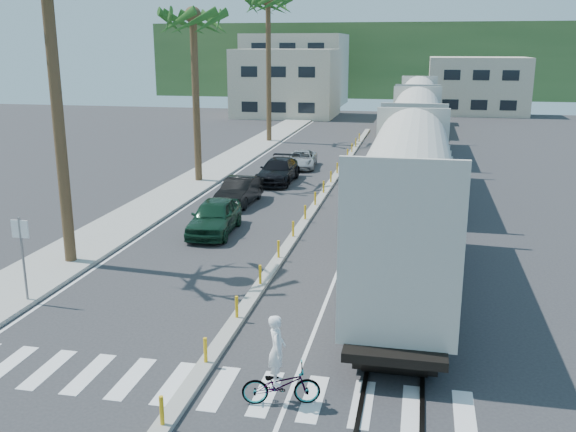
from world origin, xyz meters
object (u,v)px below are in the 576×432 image
at_px(cyclist, 280,376).
at_px(car_lead, 215,216).
at_px(street_sign, 22,247).
at_px(car_second, 239,191).

bearing_deg(cyclist, car_lead, 10.25).
bearing_deg(street_sign, cyclist, -24.29).
xyz_separation_m(car_lead, car_second, (-0.43, 5.64, -0.06)).
height_order(car_lead, car_second, car_lead).
distance_m(car_lead, cyclist, 14.93).
bearing_deg(car_lead, street_sign, -114.51).
distance_m(street_sign, car_second, 15.30).
bearing_deg(street_sign, car_lead, 69.02).
xyz_separation_m(street_sign, car_lead, (3.56, 9.28, -1.18)).
bearing_deg(car_lead, cyclist, -69.46).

